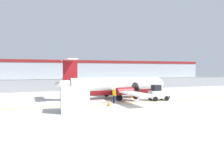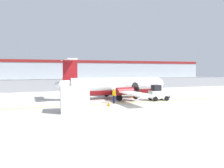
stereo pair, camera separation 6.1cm
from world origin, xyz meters
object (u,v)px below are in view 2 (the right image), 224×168
object	(u,v)px
baggage_tug	(158,93)
parked_car_4	(106,81)
ground_crew_worker	(114,95)
cargo_container	(75,99)
parked_car_5	(135,81)
parked_car_2	(68,81)
traffic_cone_near_left	(109,103)
traffic_cone_near_right	(79,100)
parked_car_3	(96,82)
parked_car_0	(6,84)
commuter_airplane	(117,86)
traffic_cone_far_left	(132,95)
parked_car_1	(36,83)

from	to	relation	value
baggage_tug	parked_car_4	world-z (taller)	baggage_tug
baggage_tug	ground_crew_worker	xyz separation A→B (m)	(-5.81, -0.42, 0.10)
ground_crew_worker	cargo_container	xyz separation A→B (m)	(-4.88, -3.33, 0.15)
parked_car_4	parked_car_5	bearing A→B (deg)	141.07
baggage_tug	parked_car_2	distance (m)	32.09
cargo_container	traffic_cone_near_left	bearing A→B (deg)	31.29
parked_car_5	ground_crew_worker	bearing A→B (deg)	54.58
traffic_cone_near_right	parked_car_2	size ratio (longest dim) A/B	0.15
ground_crew_worker	parked_car_2	xyz separation A→B (m)	(-0.59, 31.86, -0.06)
cargo_container	parked_car_4	distance (m)	35.78
traffic_cone_near_left	parked_car_4	distance (m)	32.77
cargo_container	parked_car_4	size ratio (longest dim) A/B	0.61
traffic_cone_near_left	parked_car_3	xyz separation A→B (m)	(5.55, 25.24, 0.58)
parked_car_0	parked_car_4	world-z (taller)	same
commuter_airplane	parked_car_3	xyz separation A→B (m)	(2.72, 19.99, -0.71)
cargo_container	parked_car_0	xyz separation A→B (m)	(-8.78, 28.55, -0.21)
traffic_cone_near_left	traffic_cone_far_left	xyz separation A→B (m)	(4.90, 5.08, 0.00)
ground_crew_worker	parked_car_3	distance (m)	24.17
parked_car_2	parked_car_4	size ratio (longest dim) A/B	1.01
ground_crew_worker	parked_car_2	size ratio (longest dim) A/B	0.40
commuter_airplane	baggage_tug	xyz separation A→B (m)	(4.09, -3.35, -0.75)
parked_car_1	parked_car_2	bearing A→B (deg)	-140.84
baggage_tug	traffic_cone_near_left	size ratio (longest dim) A/B	3.70
parked_car_3	parked_car_5	xyz separation A→B (m)	(10.07, 1.22, 0.00)
commuter_airplane	parked_car_5	distance (m)	24.78
baggage_tug	ground_crew_worker	distance (m)	5.82
parked_car_4	commuter_airplane	bearing A→B (deg)	75.50
traffic_cone_near_left	parked_car_1	world-z (taller)	parked_car_1
cargo_container	traffic_cone_near_right	xyz separation A→B (m)	(1.28, 4.77, -0.79)
ground_crew_worker	commuter_airplane	bearing A→B (deg)	56.19
baggage_tug	traffic_cone_far_left	xyz separation A→B (m)	(-2.03, 3.18, -0.54)
commuter_airplane	parked_car_4	distance (m)	26.95
ground_crew_worker	parked_car_0	bearing A→B (deg)	109.10
parked_car_2	parked_car_4	distance (m)	9.38
parked_car_4	parked_car_5	world-z (taller)	same
ground_crew_worker	traffic_cone_far_left	distance (m)	5.26
parked_car_1	commuter_airplane	bearing A→B (deg)	112.80
baggage_tug	traffic_cone_far_left	world-z (taller)	baggage_tug
commuter_airplane	ground_crew_worker	world-z (taller)	commuter_airplane
traffic_cone_far_left	cargo_container	bearing A→B (deg)	-141.34
traffic_cone_near_right	parked_car_1	distance (m)	24.57
traffic_cone_near_right	parked_car_5	size ratio (longest dim) A/B	0.15
commuter_airplane	parked_car_1	distance (m)	23.90
parked_car_3	cargo_container	bearing A→B (deg)	-114.19
traffic_cone_near_left	parked_car_5	distance (m)	30.74
ground_crew_worker	traffic_cone_near_left	bearing A→B (deg)	-136.44
ground_crew_worker	parked_car_0	distance (m)	28.68
traffic_cone_near_left	parked_car_0	bearing A→B (deg)	115.17
cargo_container	parked_car_3	bearing A→B (deg)	76.13
traffic_cone_far_left	parked_car_3	distance (m)	20.18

